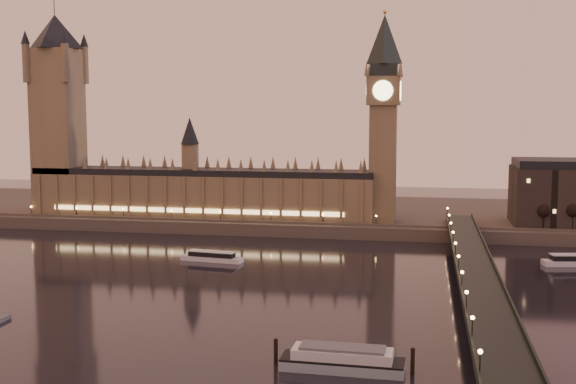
% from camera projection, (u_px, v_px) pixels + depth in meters
% --- Properties ---
extents(ground, '(700.00, 700.00, 0.00)m').
position_uv_depth(ground, '(207.00, 286.00, 253.84)').
color(ground, black).
rests_on(ground, ground).
extents(far_embankment, '(560.00, 130.00, 6.00)m').
position_uv_depth(far_embankment, '(344.00, 214.00, 409.04)').
color(far_embankment, '#423D35').
rests_on(far_embankment, ground).
extents(palace_of_westminster, '(180.00, 26.62, 52.00)m').
position_uv_depth(palace_of_westminster, '(201.00, 187.00, 376.98)').
color(palace_of_westminster, brown).
rests_on(palace_of_westminster, ground).
extents(victoria_tower, '(31.68, 31.68, 118.00)m').
position_uv_depth(victoria_tower, '(58.00, 102.00, 386.86)').
color(victoria_tower, brown).
rests_on(victoria_tower, ground).
extents(big_ben, '(17.68, 17.68, 104.00)m').
position_uv_depth(big_ben, '(384.00, 105.00, 354.82)').
color(big_ben, brown).
rests_on(big_ben, ground).
extents(westminster_bridge, '(13.20, 260.00, 15.30)m').
position_uv_depth(westminster_bridge, '(475.00, 282.00, 236.25)').
color(westminster_bridge, black).
rests_on(westminster_bridge, ground).
extents(bare_tree_0, '(6.12, 6.12, 12.45)m').
position_uv_depth(bare_tree_0, '(543.00, 210.00, 334.62)').
color(bare_tree_0, black).
rests_on(bare_tree_0, ground).
extents(bare_tree_1, '(6.12, 6.12, 12.45)m').
position_uv_depth(bare_tree_1, '(573.00, 211.00, 332.22)').
color(bare_tree_1, black).
rests_on(bare_tree_1, ground).
extents(cruise_boat_a, '(26.60, 9.15, 4.17)m').
position_uv_depth(cruise_boat_a, '(212.00, 257.00, 295.11)').
color(cruise_boat_a, silver).
rests_on(cruise_boat_a, ground).
extents(cruise_boat_b, '(25.45, 10.69, 4.57)m').
position_uv_depth(cruise_boat_b, '(574.00, 260.00, 286.86)').
color(cruise_boat_b, silver).
rests_on(cruise_boat_b, ground).
extents(moored_barge, '(33.81, 8.91, 6.20)m').
position_uv_depth(moored_barge, '(342.00, 359.00, 170.72)').
color(moored_barge, '#89A1AE').
rests_on(moored_barge, ground).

